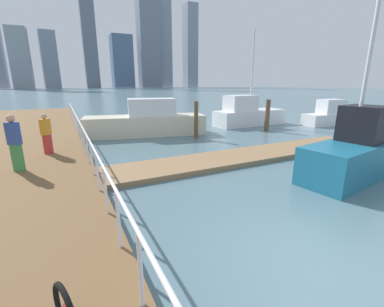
{
  "coord_description": "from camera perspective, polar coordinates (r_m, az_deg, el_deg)",
  "views": [
    {
      "loc": [
        -3.78,
        -2.42,
        3.13
      ],
      "look_at": [
        -0.24,
        4.67,
        0.96
      ],
      "focal_mm": 24.17,
      "sensor_mm": 36.0,
      "label": 1
    }
  ],
  "objects": [
    {
      "name": "dock_piling_2",
      "position": [
        18.04,
        16.29,
        8.09
      ],
      "size": [
        0.3,
        0.3,
        2.08
      ],
      "primitive_type": "cylinder",
      "color": "brown",
      "rests_on": "ground_plane"
    },
    {
      "name": "pedestrian_1",
      "position": [
        9.76,
        -34.51,
        2.07
      ],
      "size": [
        0.42,
        0.39,
        1.8
      ],
      "color": "#3F8C4C",
      "rests_on": "boardwalk"
    },
    {
      "name": "skyline_tower_3",
      "position": [
        176.87,
        -22.21,
        26.55
      ],
      "size": [
        7.81,
        9.49,
        81.21
      ],
      "primitive_type": "cube",
      "rotation": [
        0.0,
        0.0,
        -0.03
      ],
      "color": "slate",
      "rests_on": "ground_plane"
    },
    {
      "name": "skyline_tower_4",
      "position": [
        183.79,
        -15.17,
        18.91
      ],
      "size": [
        13.03,
        11.93,
        32.35
      ],
      "primitive_type": "cube",
      "rotation": [
        0.0,
        0.0,
        -0.01
      ],
      "color": "slate",
      "rests_on": "ground_plane"
    },
    {
      "name": "skyline_tower_6",
      "position": [
        196.92,
        -6.34,
        26.68
      ],
      "size": [
        9.22,
        7.81,
        84.27
      ],
      "primitive_type": "cube",
      "rotation": [
        0.0,
        0.0,
        -0.01
      ],
      "color": "gray",
      "rests_on": "ground_plane"
    },
    {
      "name": "skyline_tower_7",
      "position": [
        203.74,
        -0.39,
        22.44
      ],
      "size": [
        8.35,
        10.01,
        56.62
      ],
      "primitive_type": "cube",
      "rotation": [
        0.0,
        0.0,
        -0.02
      ],
      "color": "gray",
      "rests_on": "ground_plane"
    },
    {
      "name": "dock_piling_1",
      "position": [
        14.97,
        0.92,
        7.42
      ],
      "size": [
        0.24,
        0.24,
        2.13
      ],
      "primitive_type": "cylinder",
      "color": "brown",
      "rests_on": "ground_plane"
    },
    {
      "name": "boardwalk_railing",
      "position": [
        11.58,
        -23.13,
        4.59
      ],
      "size": [
        0.06,
        25.63,
        1.08
      ],
      "color": "white",
      "rests_on": "boardwalk"
    },
    {
      "name": "moored_boat_1",
      "position": [
        20.23,
        12.15,
        8.53
      ],
      "size": [
        5.78,
        2.1,
        6.8
      ],
      "color": "white",
      "rests_on": "ground_plane"
    },
    {
      "name": "moored_boat_3",
      "position": [
        16.18,
        -9.88,
        6.95
      ],
      "size": [
        7.43,
        3.31,
        2.22
      ],
      "color": "beige",
      "rests_on": "ground_plane"
    },
    {
      "name": "ground_plane",
      "position": [
        22.95,
        -16.93,
        6.85
      ],
      "size": [
        300.0,
        300.0,
        0.0
      ],
      "primitive_type": "plane",
      "color": "slate"
    },
    {
      "name": "moored_boat_4",
      "position": [
        10.2,
        32.19,
        0.3
      ],
      "size": [
        4.42,
        2.14,
        9.84
      ],
      "color": "#1E6B8C",
      "rests_on": "ground_plane"
    },
    {
      "name": "skyline_tower_2",
      "position": [
        174.85,
        -28.92,
        17.53
      ],
      "size": [
        9.09,
        12.78,
        30.59
      ],
      "primitive_type": "cube",
      "rotation": [
        0.0,
        0.0,
        0.09
      ],
      "color": "gray",
      "rests_on": "ground_plane"
    },
    {
      "name": "skyline_tower_5",
      "position": [
        188.94,
        -9.57,
        22.5
      ],
      "size": [
        13.35,
        12.13,
        54.61
      ],
      "primitive_type": "cube",
      "rotation": [
        0.0,
        0.0,
        -0.03
      ],
      "color": "slate",
      "rests_on": "ground_plane"
    },
    {
      "name": "moored_boat_2",
      "position": [
        23.03,
        29.09,
        7.29
      ],
      "size": [
        5.96,
        1.95,
        1.92
      ],
      "color": "white",
      "rests_on": "ground_plane"
    },
    {
      "name": "floating_dock",
      "position": [
        11.37,
        11.86,
        -0.5
      ],
      "size": [
        13.19,
        2.0,
        0.18
      ],
      "primitive_type": "cube",
      "color": "#93704C",
      "rests_on": "ground_plane"
    },
    {
      "name": "pedestrian_0",
      "position": [
        11.64,
        -29.47,
        3.88
      ],
      "size": [
        0.4,
        0.42,
        1.58
      ],
      "color": "#BF3333",
      "rests_on": "boardwalk"
    },
    {
      "name": "skyline_tower_1",
      "position": [
        173.14,
        -33.68,
        17.05
      ],
      "size": [
        9.72,
        8.79,
        31.29
      ],
      "primitive_type": "cube",
      "rotation": [
        0.0,
        0.0,
        -0.07
      ],
      "color": "#8C939E",
      "rests_on": "ground_plane"
    }
  ]
}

